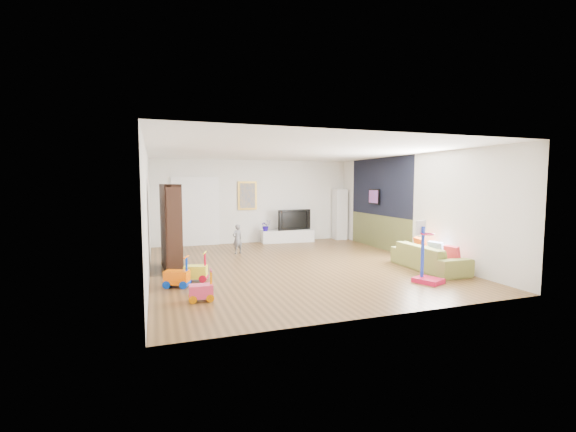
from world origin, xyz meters
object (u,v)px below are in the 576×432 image
object	(u,v)px
bookshelf	(171,227)
sofa	(429,257)
media_console	(288,236)
basketball_hoop	(429,252)

from	to	relation	value
bookshelf	sofa	bearing A→B (deg)	-23.16
media_console	sofa	world-z (taller)	sofa
media_console	bookshelf	distance (m)	4.86
sofa	basketball_hoop	distance (m)	1.29
bookshelf	basketball_hoop	xyz separation A→B (m)	(4.74, -2.90, -0.35)
media_console	sofa	distance (m)	5.15
sofa	basketball_hoop	world-z (taller)	basketball_hoop
bookshelf	sofa	xyz separation A→B (m)	(5.53, -1.94, -0.69)
media_console	basketball_hoop	distance (m)	5.91
media_console	basketball_hoop	world-z (taller)	basketball_hoop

